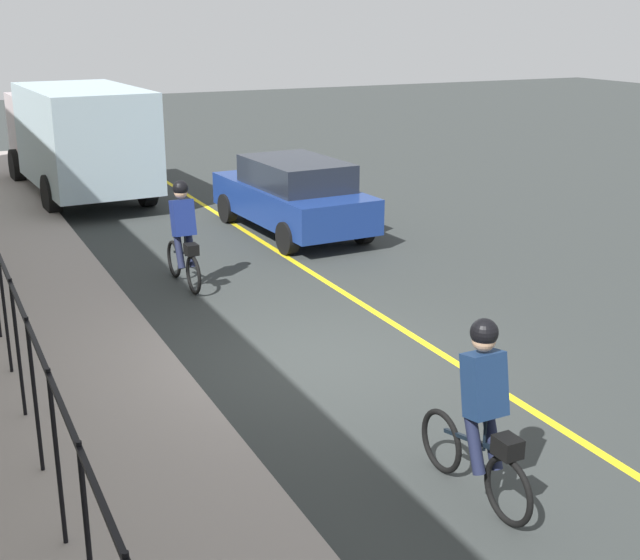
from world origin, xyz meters
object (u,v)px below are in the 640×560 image
Objects in this scene: box_truck_background at (77,135)px; patrol_sedan at (293,195)px; cyclist_lead at (183,235)px; cyclist_follow at (481,413)px.

patrol_sedan is at bearing -152.87° from box_truck_background.
box_truck_background is at bearing 27.25° from patrol_sedan.
cyclist_lead and cyclist_follow have the same top height.
cyclist_follow is 15.97m from box_truck_background.
cyclist_follow is at bearing 162.74° from patrol_sedan.
cyclist_lead is 8.35m from box_truck_background.
patrol_sedan is 0.66× the size of box_truck_background.
patrol_sedan is at bearing -15.65° from cyclist_follow.
box_truck_background reaches higher than cyclist_lead.
cyclist_lead is 1.00× the size of cyclist_follow.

